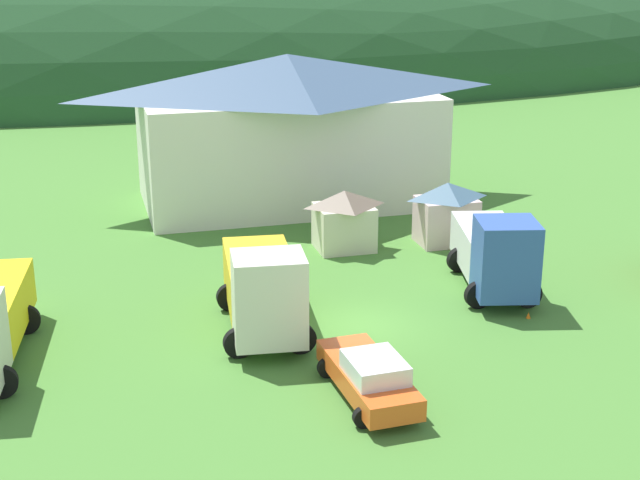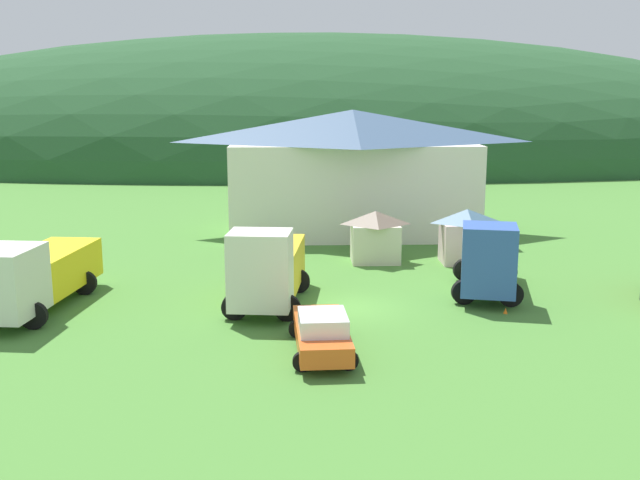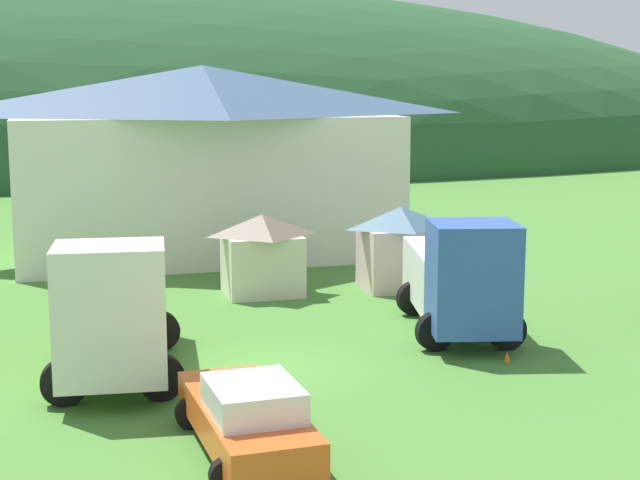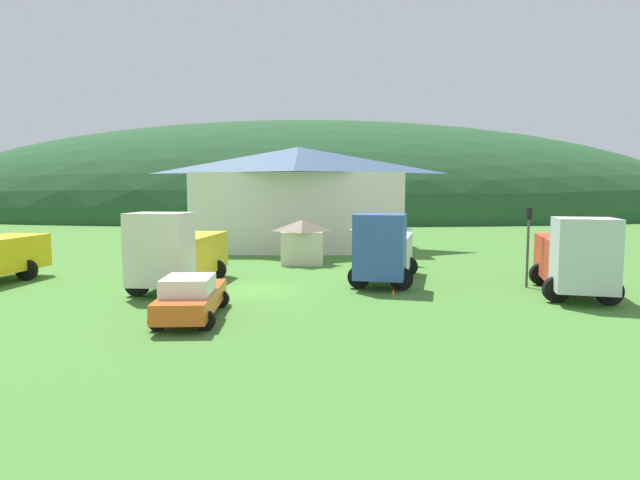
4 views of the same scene
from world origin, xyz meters
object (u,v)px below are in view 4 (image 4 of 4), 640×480
(play_shed_cream, at_px, (302,241))
(traffic_light_east, at_px, (528,239))
(play_shed_pink, at_px, (381,241))
(box_truck_blue, at_px, (384,249))
(service_pickup_orange, at_px, (191,297))
(traffic_cone_near_pickup, at_px, (393,294))
(tow_truck_silver, at_px, (574,256))
(depot_building, at_px, (299,197))
(heavy_rig_striped, at_px, (178,252))

(play_shed_cream, distance_m, traffic_light_east, 13.90)
(play_shed_pink, bearing_deg, play_shed_cream, 174.87)
(box_truck_blue, height_order, service_pickup_orange, box_truck_blue)
(service_pickup_orange, bearing_deg, traffic_cone_near_pickup, 117.22)
(box_truck_blue, relative_size, tow_truck_silver, 0.99)
(depot_building, height_order, play_shed_cream, depot_building)
(depot_building, distance_m, traffic_cone_near_pickup, 19.70)
(depot_building, xyz_separation_m, play_shed_cream, (0.64, -8.66, -2.72))
(play_shed_pink, xyz_separation_m, box_truck_blue, (-0.53, -6.44, 0.19))
(heavy_rig_striped, bearing_deg, tow_truck_silver, 91.41)
(play_shed_cream, distance_m, service_pickup_orange, 14.93)
(play_shed_pink, distance_m, box_truck_blue, 6.47)
(play_shed_pink, relative_size, heavy_rig_striped, 0.41)
(depot_building, distance_m, play_shed_cream, 9.10)
(play_shed_pink, relative_size, service_pickup_orange, 0.57)
(service_pickup_orange, height_order, traffic_light_east, traffic_light_east)
(tow_truck_silver, bearing_deg, service_pickup_orange, -60.06)
(play_shed_cream, bearing_deg, traffic_cone_near_pickup, -65.30)
(traffic_cone_near_pickup, bearing_deg, play_shed_cream, 114.70)
(play_shed_cream, xyz_separation_m, traffic_cone_near_pickup, (4.54, -9.88, -1.47))
(box_truck_blue, bearing_deg, traffic_cone_near_pickup, 14.74)
(traffic_cone_near_pickup, bearing_deg, tow_truck_silver, -0.43)
(depot_building, xyz_separation_m, box_truck_blue, (5.10, -15.55, -2.45))
(play_shed_cream, relative_size, tow_truck_silver, 0.39)
(play_shed_pink, xyz_separation_m, tow_truck_silver, (7.66, -9.49, 0.22))
(tow_truck_silver, height_order, traffic_cone_near_pickup, tow_truck_silver)
(service_pickup_orange, bearing_deg, traffic_light_east, 110.81)
(traffic_light_east, distance_m, traffic_cone_near_pickup, 7.37)
(depot_building, height_order, service_pickup_orange, depot_building)
(play_shed_cream, height_order, traffic_light_east, traffic_light_east)
(play_shed_cream, xyz_separation_m, traffic_light_east, (11.27, -8.08, 0.93))
(heavy_rig_striped, relative_size, traffic_cone_near_pickup, 14.80)
(traffic_light_east, bearing_deg, depot_building, 125.44)
(play_shed_cream, bearing_deg, box_truck_blue, -57.10)
(tow_truck_silver, bearing_deg, play_shed_pink, -126.93)
(depot_building, bearing_deg, heavy_rig_striped, -106.33)
(traffic_light_east, bearing_deg, play_shed_cream, 144.37)
(box_truck_blue, height_order, traffic_cone_near_pickup, box_truck_blue)
(play_shed_pink, height_order, traffic_light_east, traffic_light_east)
(service_pickup_orange, bearing_deg, heavy_rig_striped, -163.13)
(box_truck_blue, relative_size, service_pickup_orange, 1.39)
(depot_building, height_order, traffic_light_east, depot_building)
(box_truck_blue, bearing_deg, tow_truck_silver, 82.70)
(heavy_rig_striped, distance_m, tow_truck_silver, 18.36)
(box_truck_blue, xyz_separation_m, service_pickup_orange, (-7.95, -7.61, -0.92))
(play_shed_cream, relative_size, service_pickup_orange, 0.55)
(box_truck_blue, distance_m, traffic_cone_near_pickup, 3.46)
(play_shed_cream, height_order, traffic_cone_near_pickup, play_shed_cream)
(depot_building, height_order, play_shed_pink, depot_building)
(traffic_light_east, bearing_deg, play_shed_pink, 129.47)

